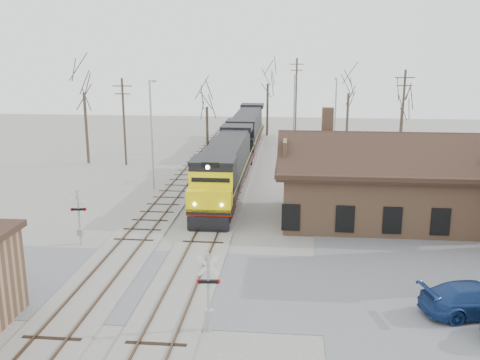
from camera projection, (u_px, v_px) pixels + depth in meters
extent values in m
plane|color=#9C978C|center=(184.00, 285.00, 28.02)|extent=(140.00, 140.00, 0.00)
cube|color=slate|center=(184.00, 284.00, 28.01)|extent=(60.00, 9.00, 0.03)
cube|color=#9C978C|center=(221.00, 203.00, 42.49)|extent=(3.40, 90.00, 0.12)
cube|color=#473323|center=(213.00, 201.00, 42.53)|extent=(0.08, 90.00, 0.14)
cube|color=#473323|center=(230.00, 202.00, 42.40)|extent=(0.08, 90.00, 0.14)
cube|color=#9C978C|center=(166.00, 201.00, 42.91)|extent=(3.40, 90.00, 0.12)
cube|color=#473323|center=(157.00, 200.00, 42.95)|extent=(0.08, 90.00, 0.14)
cube|color=#473323|center=(175.00, 200.00, 42.82)|extent=(0.08, 90.00, 0.14)
cube|color=#91684B|center=(383.00, 193.00, 38.00)|extent=(14.00, 8.00, 4.00)
cube|color=black|center=(385.00, 165.00, 37.50)|extent=(15.20, 9.20, 0.30)
cube|color=black|center=(392.00, 157.00, 35.04)|extent=(15.00, 4.71, 2.66)
cube|color=black|center=(380.00, 145.00, 39.48)|extent=(15.00, 4.71, 2.66)
cube|color=#91684B|center=(327.00, 123.00, 38.67)|extent=(0.80, 0.80, 2.20)
cube|color=black|center=(216.00, 209.00, 39.34)|extent=(2.54, 4.06, 1.01)
cube|color=black|center=(235.00, 169.00, 52.08)|extent=(2.54, 4.06, 1.01)
cube|color=black|center=(227.00, 177.00, 45.51)|extent=(3.04, 20.29, 0.36)
cube|color=maroon|center=(227.00, 179.00, 45.56)|extent=(3.06, 20.29, 0.12)
cube|color=black|center=(228.00, 156.00, 46.36)|extent=(2.64, 14.71, 2.84)
cube|color=black|center=(214.00, 180.00, 37.88)|extent=(3.04, 2.84, 2.84)
cube|color=yellow|center=(210.00, 198.00, 36.42)|extent=(3.04, 1.83, 1.42)
cube|color=black|center=(208.00, 224.00, 35.81)|extent=(2.84, 0.25, 1.01)
cylinder|color=#FFF2CC|center=(208.00, 167.00, 34.94)|extent=(0.28, 0.10, 0.28)
cube|color=black|center=(242.00, 154.00, 59.42)|extent=(2.54, 4.06, 1.01)
cube|color=black|center=(251.00, 135.00, 72.16)|extent=(2.54, 4.06, 1.01)
cube|color=black|center=(247.00, 137.00, 65.59)|extent=(3.04, 20.29, 0.36)
cube|color=maroon|center=(247.00, 139.00, 65.65)|extent=(3.06, 20.29, 0.12)
cube|color=black|center=(248.00, 123.00, 66.44)|extent=(2.64, 14.71, 2.84)
cube|color=black|center=(241.00, 134.00, 57.96)|extent=(3.04, 2.84, 2.84)
cube|color=black|center=(240.00, 145.00, 56.50)|extent=(3.04, 1.83, 1.42)
cube|color=black|center=(239.00, 161.00, 55.89)|extent=(2.84, 0.25, 1.01)
cylinder|color=#A5A8AD|center=(209.00, 293.00, 22.96)|extent=(0.13, 0.13, 3.64)
cube|color=silver|center=(208.00, 266.00, 22.65)|extent=(0.95, 0.12, 0.95)
cube|color=silver|center=(208.00, 266.00, 22.65)|extent=(0.95, 0.12, 0.95)
cube|color=black|center=(208.00, 282.00, 22.82)|extent=(0.83, 0.22, 0.14)
cylinder|color=#B20C0C|center=(199.00, 281.00, 22.83)|extent=(0.22, 0.10, 0.22)
cylinder|color=#B20C0C|center=(218.00, 282.00, 22.82)|extent=(0.22, 0.10, 0.22)
cube|color=#A5A8AD|center=(209.00, 314.00, 23.20)|extent=(0.36, 0.27, 0.46)
cylinder|color=#A5A8AD|center=(79.00, 217.00, 33.34)|extent=(0.12, 0.12, 3.55)
cube|color=silver|center=(78.00, 198.00, 33.04)|extent=(0.92, 0.17, 0.93)
cube|color=silver|center=(78.00, 198.00, 33.04)|extent=(0.92, 0.17, 0.93)
cube|color=black|center=(78.00, 209.00, 33.21)|extent=(0.81, 0.26, 0.13)
cylinder|color=#B20C0C|center=(85.00, 209.00, 33.23)|extent=(0.22, 0.11, 0.21)
cylinder|color=#B20C0C|center=(72.00, 209.00, 33.19)|extent=(0.22, 0.11, 0.21)
cube|color=#A5A8AD|center=(80.00, 232.00, 33.57)|extent=(0.35, 0.27, 0.44)
imported|color=navy|center=(477.00, 299.00, 24.72)|extent=(5.61, 3.30, 1.53)
cylinder|color=#A5A8AD|center=(152.00, 136.00, 45.78)|extent=(0.18, 0.18, 9.43)
cylinder|color=#A5A8AD|center=(152.00, 81.00, 45.54)|extent=(0.12, 1.80, 0.12)
cube|color=#A5A8AD|center=(155.00, 81.00, 46.33)|extent=(0.25, 0.50, 0.12)
cylinder|color=#A5A8AD|center=(294.00, 129.00, 48.85)|extent=(0.18, 0.18, 9.74)
cylinder|color=#A5A8AD|center=(295.00, 75.00, 48.57)|extent=(0.12, 1.80, 0.12)
cube|color=#A5A8AD|center=(295.00, 76.00, 49.36)|extent=(0.25, 0.50, 0.12)
cylinder|color=#A5A8AD|center=(335.00, 118.00, 60.23)|extent=(0.18, 0.18, 8.79)
cylinder|color=#A5A8AD|center=(336.00, 79.00, 60.06)|extent=(0.12, 1.80, 0.12)
cube|color=#A5A8AD|center=(336.00, 79.00, 60.86)|extent=(0.25, 0.50, 0.12)
cylinder|color=#382D23|center=(124.00, 122.00, 55.50)|extent=(0.24, 0.24, 9.06)
cube|color=#382D23|center=(122.00, 86.00, 54.60)|extent=(2.00, 0.10, 0.10)
cube|color=#382D23|center=(123.00, 94.00, 54.79)|extent=(1.60, 0.10, 0.10)
cylinder|color=#382D23|center=(296.00, 99.00, 71.74)|extent=(0.24, 0.24, 10.75)
cube|color=#382D23|center=(297.00, 64.00, 70.64)|extent=(2.00, 0.10, 0.10)
cube|color=#382D23|center=(297.00, 70.00, 70.83)|extent=(1.60, 0.10, 0.10)
cylinder|color=#382D23|center=(402.00, 119.00, 54.82)|extent=(0.24, 0.24, 9.93)
cube|color=#382D23|center=(405.00, 78.00, 53.81)|extent=(2.00, 0.10, 0.10)
cube|color=#382D23|center=(405.00, 86.00, 54.00)|extent=(1.60, 0.10, 0.10)
cylinder|color=#382D23|center=(86.00, 128.00, 56.65)|extent=(0.32, 0.32, 7.51)
cylinder|color=#382D23|center=(207.00, 130.00, 62.40)|extent=(0.32, 0.32, 5.42)
cylinder|color=#382D23|center=(267.00, 110.00, 74.60)|extent=(0.32, 0.32, 7.25)
cylinder|color=#382D23|center=(347.00, 118.00, 68.59)|extent=(0.32, 0.32, 6.46)
cylinder|color=#382D23|center=(401.00, 131.00, 62.54)|extent=(0.32, 0.32, 5.25)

